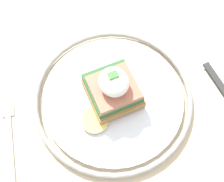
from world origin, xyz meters
name	(u,v)px	position (x,y,z in m)	size (l,w,h in m)	color
ground_plane	(114,173)	(0.00, 0.00, 0.00)	(6.00, 6.00, 0.00)	#B2ADA3
dining_table	(116,130)	(0.00, 0.00, 0.59)	(0.81, 0.70, 0.73)	#C6B28E
plate	(112,97)	(0.00, 0.02, 0.74)	(0.29, 0.29, 0.02)	silver
sandwich	(112,89)	(0.00, 0.02, 0.78)	(0.11, 0.10, 0.08)	#9E703D
fork	(10,134)	(-0.19, 0.03, 0.73)	(0.04, 0.16, 0.00)	silver
knife	(208,68)	(0.19, 0.00, 0.73)	(0.02, 0.18, 0.01)	#2D2D2D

